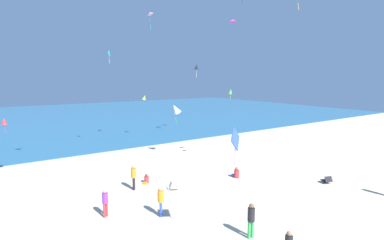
{
  "coord_description": "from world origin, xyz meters",
  "views": [
    {
      "loc": [
        -10.25,
        -6.64,
        7.49
      ],
      "look_at": [
        0.0,
        8.6,
        4.85
      ],
      "focal_mm": 27.52,
      "sensor_mm": 36.0,
      "label": 1
    }
  ],
  "objects_px": {
    "person_0": "(146,180)",
    "kite_black": "(197,67)",
    "person_2": "(236,174)",
    "person_6": "(105,201)",
    "kite_lime": "(144,98)",
    "kite_red": "(4,121)",
    "kite_magenta": "(233,21)",
    "kite_green": "(230,91)",
    "person_4": "(134,175)",
    "kite_pink": "(149,14)",
    "person_5": "(251,218)",
    "kite_teal": "(109,54)",
    "beach_chair_mid_beach": "(173,186)",
    "person_8": "(161,199)",
    "kite_white": "(176,109)",
    "beach_chair_near_camera": "(327,180)",
    "kite_blue": "(235,139)"
  },
  "relations": [
    {
      "from": "person_0",
      "to": "kite_magenta",
      "type": "xyz_separation_m",
      "value": [
        15.09,
        8.06,
        13.81
      ]
    },
    {
      "from": "person_2",
      "to": "person_6",
      "type": "bearing_deg",
      "value": 97.57
    },
    {
      "from": "person_5",
      "to": "beach_chair_near_camera",
      "type": "bearing_deg",
      "value": -70.25
    },
    {
      "from": "kite_pink",
      "to": "person_4",
      "type": "bearing_deg",
      "value": -122.23
    },
    {
      "from": "beach_chair_mid_beach",
      "to": "kite_magenta",
      "type": "relative_size",
      "value": 0.58
    },
    {
      "from": "kite_white",
      "to": "kite_black",
      "type": "distance_m",
      "value": 11.36
    },
    {
      "from": "person_4",
      "to": "person_6",
      "type": "relative_size",
      "value": 1.1
    },
    {
      "from": "person_4",
      "to": "kite_black",
      "type": "xyz_separation_m",
      "value": [
        14.15,
        12.92,
        7.88
      ]
    },
    {
      "from": "person_8",
      "to": "kite_green",
      "type": "distance_m",
      "value": 12.31
    },
    {
      "from": "kite_lime",
      "to": "kite_blue",
      "type": "distance_m",
      "value": 26.19
    },
    {
      "from": "kite_magenta",
      "to": "kite_teal",
      "type": "height_order",
      "value": "kite_magenta"
    },
    {
      "from": "kite_white",
      "to": "kite_black",
      "type": "height_order",
      "value": "kite_black"
    },
    {
      "from": "person_2",
      "to": "kite_pink",
      "type": "height_order",
      "value": "kite_pink"
    },
    {
      "from": "kite_pink",
      "to": "kite_black",
      "type": "xyz_separation_m",
      "value": [
        7.92,
        3.04,
        -5.02
      ]
    },
    {
      "from": "kite_magenta",
      "to": "kite_black",
      "type": "height_order",
      "value": "kite_magenta"
    },
    {
      "from": "beach_chair_near_camera",
      "to": "person_5",
      "type": "height_order",
      "value": "person_5"
    },
    {
      "from": "kite_red",
      "to": "kite_magenta",
      "type": "height_order",
      "value": "kite_magenta"
    },
    {
      "from": "person_4",
      "to": "kite_blue",
      "type": "bearing_deg",
      "value": -57.91
    },
    {
      "from": "person_2",
      "to": "person_4",
      "type": "bearing_deg",
      "value": 77.65
    },
    {
      "from": "kite_magenta",
      "to": "kite_teal",
      "type": "distance_m",
      "value": 14.79
    },
    {
      "from": "person_4",
      "to": "kite_teal",
      "type": "distance_m",
      "value": 14.32
    },
    {
      "from": "person_2",
      "to": "kite_lime",
      "type": "xyz_separation_m",
      "value": [
        0.75,
        17.78,
        4.74
      ]
    },
    {
      "from": "person_0",
      "to": "kite_black",
      "type": "bearing_deg",
      "value": -172.32
    },
    {
      "from": "person_2",
      "to": "kite_white",
      "type": "relative_size",
      "value": 0.4
    },
    {
      "from": "person_0",
      "to": "kite_green",
      "type": "relative_size",
      "value": 0.73
    },
    {
      "from": "person_0",
      "to": "kite_black",
      "type": "xyz_separation_m",
      "value": [
        12.93,
        12.28,
        8.61
      ]
    },
    {
      "from": "beach_chair_near_camera",
      "to": "kite_magenta",
      "type": "relative_size",
      "value": 0.64
    },
    {
      "from": "person_0",
      "to": "kite_teal",
      "type": "bearing_deg",
      "value": -132.02
    },
    {
      "from": "kite_blue",
      "to": "kite_pink",
      "type": "bearing_deg",
      "value": 73.55
    },
    {
      "from": "kite_pink",
      "to": "kite_green",
      "type": "height_order",
      "value": "kite_pink"
    },
    {
      "from": "kite_white",
      "to": "beach_chair_mid_beach",
      "type": "bearing_deg",
      "value": -122.27
    },
    {
      "from": "beach_chair_near_camera",
      "to": "kite_pink",
      "type": "xyz_separation_m",
      "value": [
        -5.73,
        16.49,
        13.64
      ]
    },
    {
      "from": "person_6",
      "to": "kite_lime",
      "type": "distance_m",
      "value": 21.96
    },
    {
      "from": "kite_teal",
      "to": "kite_lime",
      "type": "bearing_deg",
      "value": 38.73
    },
    {
      "from": "person_5",
      "to": "kite_pink",
      "type": "height_order",
      "value": "kite_pink"
    },
    {
      "from": "kite_black",
      "to": "kite_blue",
      "type": "bearing_deg",
      "value": -121.41
    },
    {
      "from": "beach_chair_mid_beach",
      "to": "kite_white",
      "type": "relative_size",
      "value": 0.37
    },
    {
      "from": "person_5",
      "to": "kite_black",
      "type": "height_order",
      "value": "kite_black"
    },
    {
      "from": "beach_chair_mid_beach",
      "to": "kite_red",
      "type": "distance_m",
      "value": 13.12
    },
    {
      "from": "person_6",
      "to": "person_4",
      "type": "bearing_deg",
      "value": 103.84
    },
    {
      "from": "kite_pink",
      "to": "kite_lime",
      "type": "distance_m",
      "value": 10.77
    },
    {
      "from": "person_2",
      "to": "person_4",
      "type": "distance_m",
      "value": 7.71
    },
    {
      "from": "kite_red",
      "to": "kite_white",
      "type": "relative_size",
      "value": 0.56
    },
    {
      "from": "kite_lime",
      "to": "person_5",
      "type": "bearing_deg",
      "value": -103.73
    },
    {
      "from": "beach_chair_near_camera",
      "to": "person_0",
      "type": "distance_m",
      "value": 12.96
    },
    {
      "from": "person_8",
      "to": "kite_white",
      "type": "bearing_deg",
      "value": -98.31
    },
    {
      "from": "person_0",
      "to": "person_2",
      "type": "distance_m",
      "value": 6.75
    },
    {
      "from": "person_8",
      "to": "kite_green",
      "type": "bearing_deg",
      "value": -124.15
    },
    {
      "from": "kite_lime",
      "to": "kite_black",
      "type": "bearing_deg",
      "value": -25.03
    },
    {
      "from": "kite_green",
      "to": "person_0",
      "type": "bearing_deg",
      "value": -177.65
    }
  ]
}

